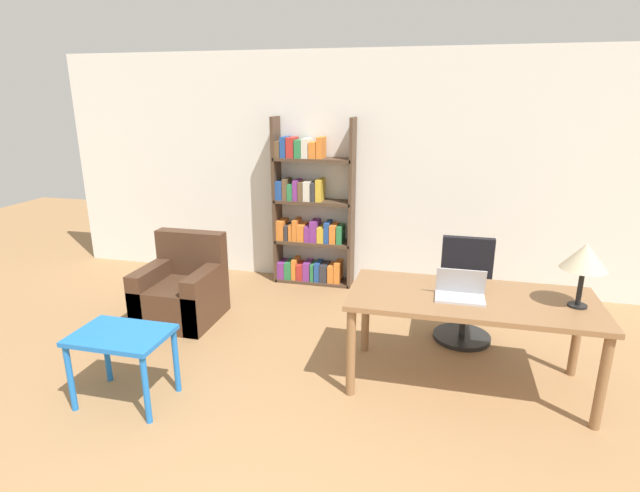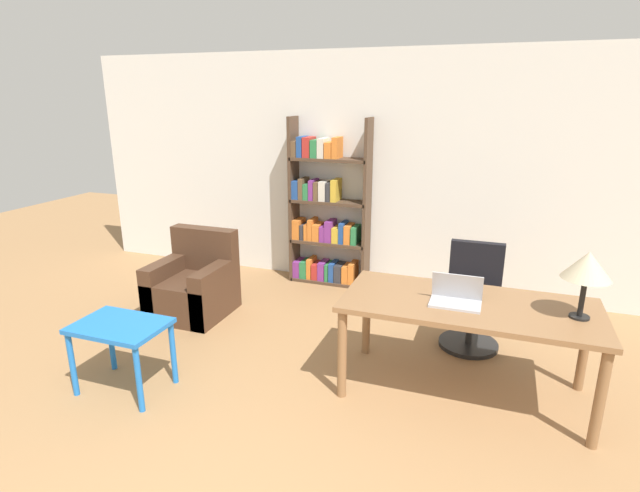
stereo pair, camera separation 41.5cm
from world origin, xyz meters
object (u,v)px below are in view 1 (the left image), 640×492
at_px(desk, 471,307).
at_px(table_lamp, 585,258).
at_px(side_table_blue, 122,344).
at_px(armchair, 182,292).
at_px(bookshelf, 309,216).
at_px(office_chair, 465,294).
at_px(laptop, 460,292).

relative_size(desk, table_lamp, 3.88).
height_order(side_table_blue, armchair, armchair).
xyz_separation_m(table_lamp, armchair, (-3.50, 0.59, -0.83)).
distance_m(desk, bookshelf, 2.62).
xyz_separation_m(office_chair, armchair, (-2.77, -0.28, -0.14)).
height_order(laptop, side_table_blue, laptop).
height_order(desk, office_chair, office_chair).
bearing_deg(bookshelf, laptop, -49.19).
bearing_deg(office_chair, armchair, -174.33).
height_order(side_table_blue, bookshelf, bookshelf).
distance_m(office_chair, armchair, 2.79).
bearing_deg(bookshelf, desk, -46.88).
relative_size(table_lamp, armchair, 0.55).
height_order(table_lamp, side_table_blue, table_lamp).
bearing_deg(laptop, office_chair, 84.24).
relative_size(office_chair, bookshelf, 0.47).
distance_m(office_chair, bookshelf, 2.12).
distance_m(table_lamp, side_table_blue, 3.36).
bearing_deg(side_table_blue, armchair, 102.17).
distance_m(armchair, bookshelf, 1.74).
bearing_deg(armchair, bookshelf, 53.54).
distance_m(desk, table_lamp, 0.86).
bearing_deg(table_lamp, bookshelf, 142.64).
xyz_separation_m(laptop, table_lamp, (0.82, 0.05, 0.32)).
relative_size(armchair, bookshelf, 0.44).
relative_size(table_lamp, bookshelf, 0.24).
distance_m(table_lamp, office_chair, 1.32).
height_order(office_chair, bookshelf, bookshelf).
bearing_deg(table_lamp, side_table_blue, -165.46).
bearing_deg(table_lamp, armchair, 170.46).
height_order(table_lamp, office_chair, table_lamp).
bearing_deg(desk, armchair, 168.20).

